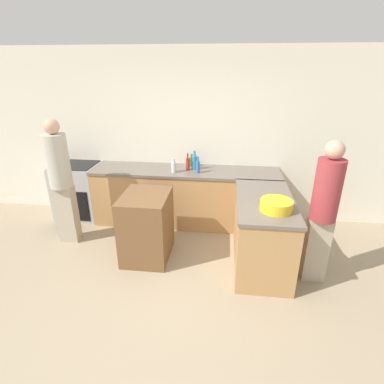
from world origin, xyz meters
name	(u,v)px	position (x,y,z in m)	size (l,w,h in m)	color
ground_plane	(161,305)	(0.00, 0.00, 0.00)	(14.00, 14.00, 0.00)	tan
wall_back	(188,137)	(0.00, 2.27, 1.35)	(8.00, 0.06, 2.70)	silver
counter_back	(186,197)	(0.00, 1.92, 0.46)	(2.93, 0.67, 0.91)	tan
counter_peninsula	(262,231)	(1.12, 0.93, 0.46)	(0.69, 1.36, 0.91)	tan
range_oven	(79,191)	(-1.83, 1.93, 0.46)	(0.71, 0.62, 0.93)	#ADADB2
island_table	(147,226)	(-0.38, 0.91, 0.45)	(0.59, 0.73, 0.90)	brown
mixing_bowl	(276,205)	(1.21, 0.63, 0.98)	(0.36, 0.36, 0.12)	yellow
dish_soap_bottle	(194,162)	(0.14, 1.97, 1.03)	(0.08, 0.08, 0.30)	#338CBF
hot_sauce_bottle	(188,163)	(0.04, 1.92, 1.02)	(0.06, 0.06, 0.26)	red
water_bottle_blue	(198,166)	(0.21, 1.81, 1.01)	(0.06, 0.06, 0.25)	#386BB7
vinegar_bottle_clear	(174,167)	(-0.16, 1.79, 1.00)	(0.07, 0.07, 0.22)	silver
olive_oil_bottle	(192,162)	(0.08, 2.11, 0.99)	(0.09, 0.09, 0.20)	#475B1E
person_by_range	(61,178)	(-1.63, 1.16, 0.98)	(0.31, 0.31, 1.79)	#ADA38E
person_at_peninsula	(324,209)	(1.73, 0.67, 0.95)	(0.29, 0.29, 1.71)	#ADA38E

